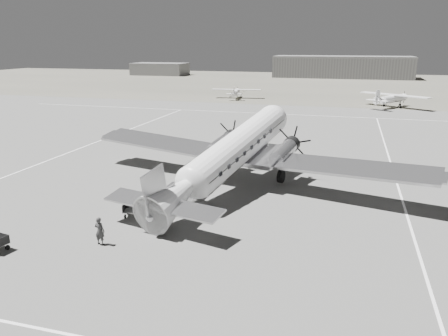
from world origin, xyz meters
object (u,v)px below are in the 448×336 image
baggage_cart_near (135,210)px  ground_crew (100,231)px  passenger (153,196)px  hangar_main (342,67)px  shed_secondary (160,69)px  light_plane_right (392,100)px  ramp_agent (148,199)px  light_plane_left (236,93)px  dc3_airliner (232,155)px

baggage_cart_near → ground_crew: bearing=-103.7°
passenger → hangar_main: bearing=8.6°
shed_secondary → light_plane_right: size_ratio=1.49×
ramp_agent → passenger: (0.13, 0.54, 0.03)m
hangar_main → ramp_agent: (-8.80, -121.87, -2.50)m
ramp_agent → light_plane_left: bearing=16.9°
shed_secondary → light_plane_left: bearing=-54.1°
light_plane_left → ground_crew: (9.24, -64.50, -0.22)m
light_plane_right → passenger: (-18.50, -53.34, -0.43)m
dc3_airliner → baggage_cart_near: 8.18m
light_plane_right → light_plane_left: bearing=-157.1°
ground_crew → passenger: bearing=-91.1°
hangar_main → baggage_cart_near: hangar_main is taller
baggage_cart_near → ground_crew: size_ratio=0.97×
dc3_airliner → ground_crew: (-4.34, -10.60, -1.85)m
light_plane_left → light_plane_right: 28.68m
light_plane_left → baggage_cart_near: size_ratio=6.39×
dc3_airliner → ground_crew: dc3_airliner is taller
baggage_cart_near → ramp_agent: ramp_agent is taller
dc3_airliner → ramp_agent: 7.01m
shed_secondary → baggage_cart_near: 128.55m
baggage_cart_near → ramp_agent: bearing=62.7°
ramp_agent → light_plane_right: bearing=-11.3°
light_plane_left → ramp_agent: 60.08m
dc3_airliner → shed_secondary: bearing=130.0°
dc3_airliner → baggage_cart_near: bearing=-109.8°
shed_secondary → baggage_cart_near: bearing=-66.7°
baggage_cart_near → hangar_main: bearing=72.1°
hangar_main → shed_secondary: size_ratio=2.33×
hangar_main → light_plane_right: (9.83, -67.98, -2.05)m
light_plane_left → ramp_agent: size_ratio=6.02×
hangar_main → passenger: size_ratio=25.53×
dc3_airliner → light_plane_right: (14.58, 48.47, -1.37)m
shed_secondary → ramp_agent: bearing=-66.3°
ground_crew → dc3_airliner: bearing=-109.2°
hangar_main → passenger: hangar_main is taller
passenger → light_plane_right: bearing=-6.4°
shed_secondary → light_plane_left: size_ratio=1.88×
ramp_agent → passenger: bearing=-5.8°
dc3_airliner → light_plane_right: 50.63m
hangar_main → ground_crew: size_ratio=27.24×
light_plane_right → ground_crew: (-18.92, -59.07, -0.48)m
light_plane_right → ground_crew: bearing=-74.0°
ramp_agent → passenger: 0.56m
light_plane_right → baggage_cart_near: (-18.91, -55.05, -0.83)m
hangar_main → shed_secondary: (-60.00, -5.00, -1.30)m
hangar_main → dc3_airliner: size_ratio=1.52×
shed_secondary → baggage_cart_near: (50.92, -118.03, -1.58)m
light_plane_right → baggage_cart_near: size_ratio=8.03×
shed_secondary → hangar_main: bearing=4.8°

